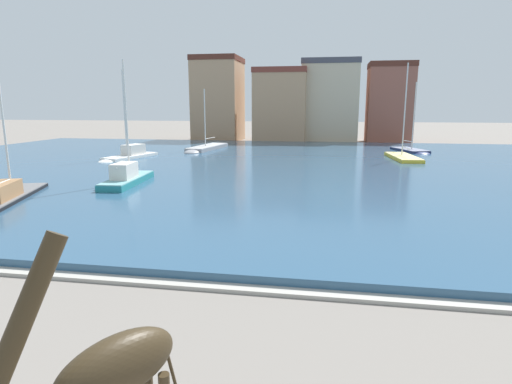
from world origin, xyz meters
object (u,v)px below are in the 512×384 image
Objects in this scene: sailboat_yellow at (401,158)px; sailboat_black at (12,197)px; sailboat_navy at (412,152)px; sailboat_white at (128,157)px; sailboat_teal at (130,179)px; giraffe_statue at (108,377)px; sailboat_grey at (205,150)px.

sailboat_yellow is 0.99× the size of sailboat_black.
sailboat_white is at bearing -159.10° from sailboat_navy.
sailboat_navy is at bearing 71.04° from sailboat_yellow.
sailboat_teal is 32.96m from sailboat_navy.
giraffe_statue is 47.55m from sailboat_navy.
giraffe_statue is 38.86m from sailboat_white.
sailboat_black is (-24.79, -23.11, 0.09)m from sailboat_yellow.
sailboat_black is at bearing -132.37° from sailboat_navy.
sailboat_grey is at bearing 59.55° from sailboat_white.
giraffe_statue is 0.53× the size of sailboat_teal.
sailboat_white is 31.23m from sailboat_navy.
sailboat_black reaches higher than sailboat_navy.
sailboat_yellow is (9.79, 39.44, -1.89)m from giraffe_statue.
giraffe_statue is 24.57m from sailboat_teal.
sailboat_black reaches higher than sailboat_grey.
sailboat_navy is at bearing 47.63° from sailboat_black.
sailboat_teal is at bearing -133.52° from sailboat_navy.
sailboat_yellow is 27.33m from sailboat_white.
giraffe_statue is at bearing -63.78° from sailboat_white.
sailboat_navy is at bearing 46.48° from sailboat_teal.
sailboat_yellow is 26.84m from sailboat_teal.
giraffe_statue is at bearing -47.43° from sailboat_black.
sailboat_yellow is at bearing 9.73° from sailboat_white.
sailboat_grey reaches higher than giraffe_statue.
sailboat_black reaches higher than giraffe_statue.
sailboat_white reaches higher than giraffe_statue.
sailboat_teal is at bearing 52.91° from sailboat_black.
giraffe_statue is 45.45m from sailboat_grey.
sailboat_yellow reaches higher than sailboat_white.
sailboat_grey is 1.19× the size of sailboat_navy.
sailboat_teal is (-20.45, -17.37, 0.22)m from sailboat_yellow.
sailboat_yellow reaches higher than sailboat_grey.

